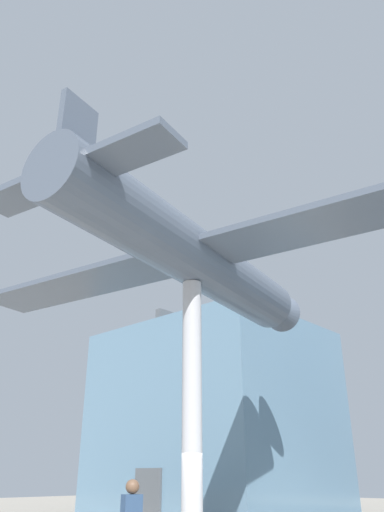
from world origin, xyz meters
name	(u,v)px	position (x,y,z in m)	size (l,w,h in m)	color
glass_pavilion_left	(215,419)	(-10.06, 12.84, 4.96)	(11.78, 10.19, 10.50)	#60849E
support_pylon_central	(192,409)	(0.00, 0.00, 3.61)	(0.55, 0.55, 7.22)	#B7B7BC
suspended_airplane	(196,258)	(-0.05, 0.25, 8.12)	(17.61, 13.37, 3.10)	#4C5666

